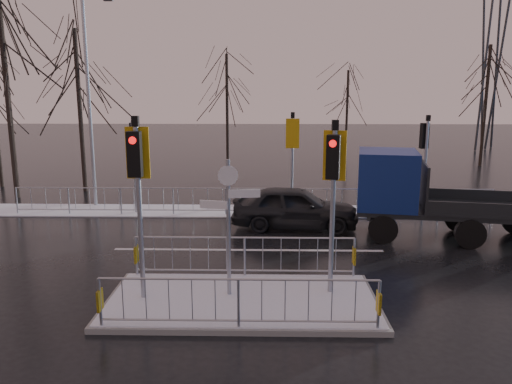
{
  "coord_description": "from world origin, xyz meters",
  "views": [
    {
      "loc": [
        0.52,
        -10.38,
        4.68
      ],
      "look_at": [
        0.23,
        3.65,
        1.8
      ],
      "focal_mm": 35.0,
      "sensor_mm": 36.0,
      "label": 1
    }
  ],
  "objects_px": {
    "traffic_island": "(242,287)",
    "flatbed_truck": "(414,192)",
    "car_far_lane": "(295,207)",
    "street_lamp_left": "(90,95)"
  },
  "relations": [
    {
      "from": "car_far_lane",
      "to": "traffic_island",
      "type": "bearing_deg",
      "value": 170.27
    },
    {
      "from": "street_lamp_left",
      "to": "car_far_lane",
      "type": "bearing_deg",
      "value": -22.06
    },
    {
      "from": "traffic_island",
      "to": "street_lamp_left",
      "type": "xyz_separation_m",
      "value": [
        -6.42,
        9.49,
        4.1
      ]
    },
    {
      "from": "car_far_lane",
      "to": "flatbed_truck",
      "type": "bearing_deg",
      "value": -99.85
    },
    {
      "from": "traffic_island",
      "to": "flatbed_truck",
      "type": "xyz_separation_m",
      "value": [
        5.27,
        5.34,
        1.08
      ]
    },
    {
      "from": "traffic_island",
      "to": "car_far_lane",
      "type": "xyz_separation_m",
      "value": [
        1.53,
        6.27,
        0.34
      ]
    },
    {
      "from": "traffic_island",
      "to": "car_far_lane",
      "type": "height_order",
      "value": "traffic_island"
    },
    {
      "from": "traffic_island",
      "to": "flatbed_truck",
      "type": "bearing_deg",
      "value": 45.41
    },
    {
      "from": "car_far_lane",
      "to": "street_lamp_left",
      "type": "relative_size",
      "value": 0.52
    },
    {
      "from": "traffic_island",
      "to": "flatbed_truck",
      "type": "distance_m",
      "value": 7.58
    }
  ]
}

